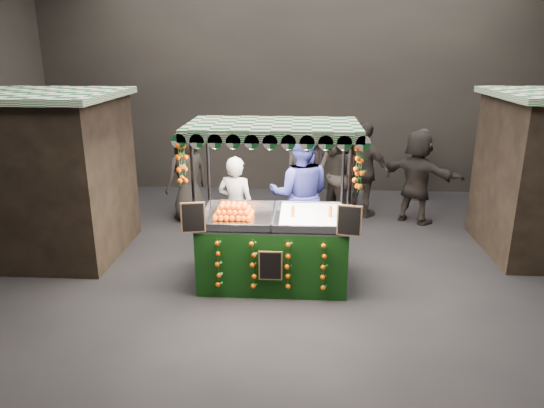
{
  "coord_description": "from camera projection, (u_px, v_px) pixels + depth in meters",
  "views": [
    {
      "loc": [
        -0.07,
        -6.47,
        3.27
      ],
      "look_at": [
        -0.5,
        0.64,
        1.0
      ],
      "focal_mm": 33.04,
      "sensor_mm": 36.0,
      "label": 1
    }
  ],
  "objects": [
    {
      "name": "ground",
      "position": [
        304.0,
        285.0,
        7.14
      ],
      "size": [
        12.0,
        12.0,
        0.0
      ],
      "primitive_type": "plane",
      "color": "black",
      "rests_on": "ground"
    },
    {
      "name": "market_hall",
      "position": [
        310.0,
        36.0,
        6.12
      ],
      "size": [
        12.1,
        10.1,
        5.05
      ],
      "color": "black",
      "rests_on": "ground"
    },
    {
      "name": "neighbour_stall_left",
      "position": [
        29.0,
        174.0,
        7.95
      ],
      "size": [
        3.0,
        2.2,
        2.6
      ],
      "color": "black",
      "rests_on": "ground"
    },
    {
      "name": "juice_stall",
      "position": [
        274.0,
        236.0,
        7.03
      ],
      "size": [
        2.37,
        1.39,
        2.29
      ],
      "color": "black",
      "rests_on": "ground"
    },
    {
      "name": "vendor_grey",
      "position": [
        236.0,
        207.0,
        7.92
      ],
      "size": [
        0.67,
        0.52,
        1.64
      ],
      "rotation": [
        0.0,
        0.0,
        2.91
      ],
      "color": "gray",
      "rests_on": "ground"
    },
    {
      "name": "vendor_blue",
      "position": [
        300.0,
        195.0,
        7.87
      ],
      "size": [
        1.02,
        0.81,
        2.04
      ],
      "rotation": [
        0.0,
        0.0,
        3.1
      ],
      "color": "navy",
      "rests_on": "ground"
    },
    {
      "name": "shopper_0",
      "position": [
        299.0,
        176.0,
        9.9
      ],
      "size": [
        0.7,
        0.61,
        1.61
      ],
      "rotation": [
        0.0,
        0.0,
        0.46
      ],
      "color": "#2C2524",
      "rests_on": "ground"
    },
    {
      "name": "shopper_1",
      "position": [
        335.0,
        177.0,
        9.36
      ],
      "size": [
        1.1,
        1.12,
        1.82
      ],
      "rotation": [
        0.0,
        0.0,
        -0.85
      ],
      "color": "#2E2925",
      "rests_on": "ground"
    },
    {
      "name": "shopper_2",
      "position": [
        364.0,
        170.0,
        9.77
      ],
      "size": [
        1.14,
        1.04,
        1.87
      ],
      "rotation": [
        0.0,
        0.0,
        2.46
      ],
      "color": "black",
      "rests_on": "ground"
    },
    {
      "name": "shopper_3",
      "position": [
        316.0,
        165.0,
        10.34
      ],
      "size": [
        1.34,
        1.21,
        1.81
      ],
      "rotation": [
        0.0,
        0.0,
        0.6
      ],
      "color": "#2E2625",
      "rests_on": "ground"
    },
    {
      "name": "shopper_4",
      "position": [
        187.0,
        175.0,
        9.63
      ],
      "size": [
        1.02,
        1.0,
        1.77
      ],
      "rotation": [
        0.0,
        0.0,
        3.9
      ],
      "color": "black",
      "rests_on": "ground"
    },
    {
      "name": "shopper_5",
      "position": [
        417.0,
        177.0,
        9.46
      ],
      "size": [
        1.64,
        1.41,
        1.79
      ],
      "rotation": [
        0.0,
        0.0,
        2.5
      ],
      "color": "black",
      "rests_on": "ground"
    },
    {
      "name": "shopper_6",
      "position": [
        419.0,
        164.0,
        10.95
      ],
      "size": [
        0.43,
        0.61,
        1.56
      ],
      "rotation": [
        0.0,
        0.0,
        -1.46
      ],
      "color": "#2C2724",
      "rests_on": "ground"
    }
  ]
}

